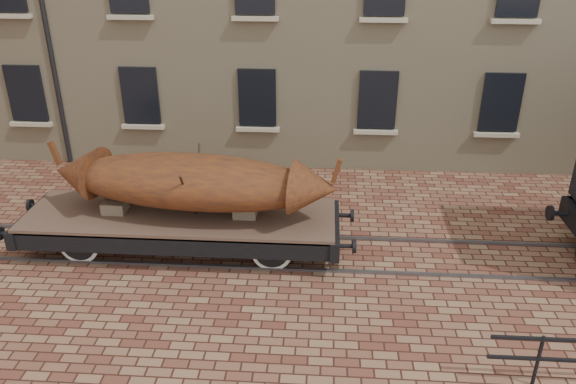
{
  "coord_description": "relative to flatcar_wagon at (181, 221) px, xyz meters",
  "views": [
    {
      "loc": [
        -0.5,
        -10.95,
        6.79
      ],
      "look_at": [
        -1.29,
        0.5,
        1.3
      ],
      "focal_mm": 35.0,
      "sensor_mm": 36.0,
      "label": 1
    }
  ],
  "objects": [
    {
      "name": "ground",
      "position": [
        3.68,
        -0.0,
        -0.74
      ],
      "size": [
        90.0,
        90.0,
        0.0
      ],
      "primitive_type": "plane",
      "color": "brown"
    },
    {
      "name": "rail_track",
      "position": [
        3.68,
        -0.0,
        -0.71
      ],
      "size": [
        30.0,
        1.52,
        0.06
      ],
      "color": "#59595E",
      "rests_on": "ground"
    },
    {
      "name": "flatcar_wagon",
      "position": [
        0.0,
        0.0,
        0.0
      ],
      "size": [
        7.84,
        2.13,
        1.18
      ],
      "color": "brown",
      "rests_on": "ground"
    },
    {
      "name": "iron_boat",
      "position": [
        0.33,
        -0.0,
        0.99
      ],
      "size": [
        6.48,
        2.28,
        1.56
      ],
      "color": "brown",
      "rests_on": "flatcar_wagon"
    }
  ]
}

